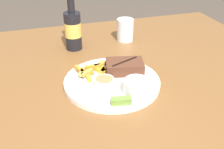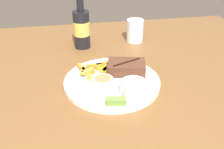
{
  "view_description": "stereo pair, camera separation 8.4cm",
  "coord_description": "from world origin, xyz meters",
  "px_view_note": "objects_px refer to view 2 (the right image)",
  "views": [
    {
      "loc": [
        -0.21,
        -0.7,
        1.24
      ],
      "look_at": [
        0.0,
        0.0,
        0.81
      ],
      "focal_mm": 42.0,
      "sensor_mm": 36.0,
      "label": 1
    },
    {
      "loc": [
        -0.13,
        -0.72,
        1.24
      ],
      "look_at": [
        0.0,
        0.0,
        0.81
      ],
      "focal_mm": 42.0,
      "sensor_mm": 36.0,
      "label": 2
    }
  ],
  "objects_px": {
    "steak_portion": "(126,67)",
    "fork_utensil": "(89,75)",
    "dipping_sauce_cup": "(103,82)",
    "drinking_glass": "(135,31)",
    "dinner_plate": "(112,82)",
    "knife_utensil": "(114,73)",
    "beer_bottle": "(82,27)",
    "coleslaw_cup": "(134,88)",
    "pickle_spear": "(116,101)"
  },
  "relations": [
    {
      "from": "steak_portion",
      "to": "pickle_spear",
      "type": "bearing_deg",
      "value": -111.99
    },
    {
      "from": "dipping_sauce_cup",
      "to": "drinking_glass",
      "type": "xyz_separation_m",
      "value": [
        0.2,
        0.37,
        0.02
      ]
    },
    {
      "from": "beer_bottle",
      "to": "drinking_glass",
      "type": "xyz_separation_m",
      "value": [
        0.23,
        0.02,
        -0.04
      ]
    },
    {
      "from": "dinner_plate",
      "to": "steak_portion",
      "type": "relative_size",
      "value": 2.23
    },
    {
      "from": "dipping_sauce_cup",
      "to": "knife_utensil",
      "type": "bearing_deg",
      "value": 54.18
    },
    {
      "from": "pickle_spear",
      "to": "knife_utensil",
      "type": "distance_m",
      "value": 0.17
    },
    {
      "from": "fork_utensil",
      "to": "knife_utensil",
      "type": "relative_size",
      "value": 0.86
    },
    {
      "from": "beer_bottle",
      "to": "steak_portion",
      "type": "bearing_deg",
      "value": -64.88
    },
    {
      "from": "dipping_sauce_cup",
      "to": "knife_utensil",
      "type": "xyz_separation_m",
      "value": [
        0.05,
        0.07,
        -0.01
      ]
    },
    {
      "from": "steak_portion",
      "to": "knife_utensil",
      "type": "relative_size",
      "value": 0.99
    },
    {
      "from": "fork_utensil",
      "to": "dinner_plate",
      "type": "bearing_deg",
      "value": 0.0
    },
    {
      "from": "pickle_spear",
      "to": "beer_bottle",
      "type": "bearing_deg",
      "value": 97.6
    },
    {
      "from": "steak_portion",
      "to": "drinking_glass",
      "type": "distance_m",
      "value": 0.32
    },
    {
      "from": "pickle_spear",
      "to": "knife_utensil",
      "type": "bearing_deg",
      "value": 80.75
    },
    {
      "from": "coleslaw_cup",
      "to": "beer_bottle",
      "type": "xyz_separation_m",
      "value": [
        -0.12,
        0.41,
        0.04
      ]
    },
    {
      "from": "pickle_spear",
      "to": "knife_utensil",
      "type": "xyz_separation_m",
      "value": [
        0.03,
        0.17,
        -0.01
      ]
    },
    {
      "from": "dinner_plate",
      "to": "knife_utensil",
      "type": "height_order",
      "value": "knife_utensil"
    },
    {
      "from": "pickle_spear",
      "to": "drinking_glass",
      "type": "relative_size",
      "value": 0.62
    },
    {
      "from": "coleslaw_cup",
      "to": "drinking_glass",
      "type": "distance_m",
      "value": 0.45
    },
    {
      "from": "dipping_sauce_cup",
      "to": "pickle_spear",
      "type": "xyz_separation_m",
      "value": [
        0.02,
        -0.1,
        -0.01
      ]
    },
    {
      "from": "pickle_spear",
      "to": "beer_bottle",
      "type": "relative_size",
      "value": 0.24
    },
    {
      "from": "drinking_glass",
      "to": "pickle_spear",
      "type": "bearing_deg",
      "value": -110.41
    },
    {
      "from": "coleslaw_cup",
      "to": "drinking_glass",
      "type": "bearing_deg",
      "value": 75.26
    },
    {
      "from": "dinner_plate",
      "to": "beer_bottle",
      "type": "bearing_deg",
      "value": 102.88
    },
    {
      "from": "dinner_plate",
      "to": "fork_utensil",
      "type": "height_order",
      "value": "fork_utensil"
    },
    {
      "from": "pickle_spear",
      "to": "beer_bottle",
      "type": "height_order",
      "value": "beer_bottle"
    },
    {
      "from": "pickle_spear",
      "to": "drinking_glass",
      "type": "bearing_deg",
      "value": 69.59
    },
    {
      "from": "steak_portion",
      "to": "drinking_glass",
      "type": "height_order",
      "value": "drinking_glass"
    },
    {
      "from": "fork_utensil",
      "to": "beer_bottle",
      "type": "relative_size",
      "value": 0.49
    },
    {
      "from": "dinner_plate",
      "to": "drinking_glass",
      "type": "distance_m",
      "value": 0.38
    },
    {
      "from": "steak_portion",
      "to": "dipping_sauce_cup",
      "type": "bearing_deg",
      "value": -142.77
    },
    {
      "from": "coleslaw_cup",
      "to": "fork_utensil",
      "type": "height_order",
      "value": "coleslaw_cup"
    },
    {
      "from": "dinner_plate",
      "to": "coleslaw_cup",
      "type": "height_order",
      "value": "coleslaw_cup"
    },
    {
      "from": "steak_portion",
      "to": "fork_utensil",
      "type": "relative_size",
      "value": 1.15
    },
    {
      "from": "pickle_spear",
      "to": "fork_utensil",
      "type": "xyz_separation_m",
      "value": [
        -0.06,
        0.17,
        -0.01
      ]
    },
    {
      "from": "knife_utensil",
      "to": "beer_bottle",
      "type": "relative_size",
      "value": 0.57
    },
    {
      "from": "steak_portion",
      "to": "beer_bottle",
      "type": "relative_size",
      "value": 0.57
    },
    {
      "from": "dinner_plate",
      "to": "steak_portion",
      "type": "distance_m",
      "value": 0.07
    },
    {
      "from": "pickle_spear",
      "to": "drinking_glass",
      "type": "xyz_separation_m",
      "value": [
        0.17,
        0.47,
        0.02
      ]
    },
    {
      "from": "coleslaw_cup",
      "to": "beer_bottle",
      "type": "height_order",
      "value": "beer_bottle"
    },
    {
      "from": "dinner_plate",
      "to": "pickle_spear",
      "type": "relative_size",
      "value": 5.18
    },
    {
      "from": "dinner_plate",
      "to": "beer_bottle",
      "type": "xyz_separation_m",
      "value": [
        -0.07,
        0.31,
        0.08
      ]
    },
    {
      "from": "coleslaw_cup",
      "to": "dipping_sauce_cup",
      "type": "xyz_separation_m",
      "value": [
        -0.08,
        0.07,
        -0.01
      ]
    },
    {
      "from": "steak_portion",
      "to": "drinking_glass",
      "type": "bearing_deg",
      "value": 70.52
    },
    {
      "from": "coleslaw_cup",
      "to": "knife_utensil",
      "type": "bearing_deg",
      "value": 103.27
    },
    {
      "from": "knife_utensil",
      "to": "beer_bottle",
      "type": "bearing_deg",
      "value": 54.09
    },
    {
      "from": "coleslaw_cup",
      "to": "pickle_spear",
      "type": "distance_m",
      "value": 0.07
    },
    {
      "from": "drinking_glass",
      "to": "dinner_plate",
      "type": "bearing_deg",
      "value": -115.65
    },
    {
      "from": "dipping_sauce_cup",
      "to": "beer_bottle",
      "type": "relative_size",
      "value": 0.25
    },
    {
      "from": "pickle_spear",
      "to": "steak_portion",
      "type": "bearing_deg",
      "value": 68.01
    }
  ]
}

